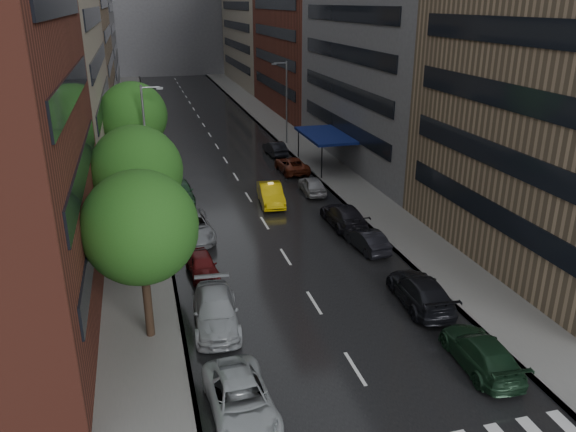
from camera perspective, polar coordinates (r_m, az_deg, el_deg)
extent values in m
plane|color=gray|center=(23.01, 10.72, -20.70)|extent=(220.00, 220.00, 0.00)
cube|color=black|center=(67.46, -7.73, 7.82)|extent=(14.00, 140.00, 0.01)
cube|color=gray|center=(66.94, -15.44, 7.21)|extent=(4.00, 140.00, 0.15)
cube|color=gray|center=(69.12, -0.25, 8.38)|extent=(4.00, 140.00, 0.15)
cube|color=#937A5B|center=(79.61, -20.83, 16.71)|extent=(8.00, 28.00, 22.00)
cube|color=#937A5B|center=(35.79, 26.95, 18.61)|extent=(8.00, 20.00, 30.00)
cube|color=slate|center=(56.33, 9.79, 17.48)|extent=(8.00, 28.00, 24.00)
cube|color=gray|center=(111.66, -3.25, 20.37)|extent=(8.00, 32.00, 28.00)
cylinder|color=#382619|center=(27.34, -14.13, -7.81)|extent=(0.40, 0.40, 4.58)
sphere|color=#1E5116|center=(25.89, -14.80, -1.12)|extent=(5.24, 5.24, 5.24)
cylinder|color=#382619|center=(35.12, -14.59, -1.11)|extent=(0.40, 0.40, 4.72)
sphere|color=#1E5116|center=(33.99, -15.13, 4.42)|extent=(5.39, 5.39, 5.39)
cylinder|color=#382619|center=(50.26, -15.05, 5.64)|extent=(0.40, 0.40, 4.96)
sphere|color=#1E5116|center=(49.45, -15.45, 9.79)|extent=(5.66, 5.66, 5.66)
imported|color=#E1B90B|center=(44.64, -1.76, 2.23)|extent=(2.15, 5.08, 1.63)
imported|color=#A6ACAF|center=(22.96, -4.82, -18.09)|extent=(2.59, 5.29, 1.45)
imported|color=#9BA0A4|center=(28.47, -7.36, -9.55)|extent=(2.58, 5.56, 1.57)
imported|color=#541011|center=(33.49, -8.73, -4.92)|extent=(1.88, 4.05, 1.34)
imported|color=gray|center=(38.79, -9.78, -1.07)|extent=(2.95, 5.88, 1.60)
imported|color=#1A3B24|center=(46.33, -10.81, 2.52)|extent=(2.00, 4.64, 1.56)
imported|color=#152F1D|center=(26.78, 19.01, -12.94)|extent=(2.39, 5.17, 1.46)
imported|color=black|center=(30.83, 13.31, -7.41)|extent=(2.65, 5.66, 1.60)
imported|color=black|center=(36.80, 8.02, -2.39)|extent=(1.82, 4.30, 1.38)
imported|color=black|center=(40.45, 5.69, 0.06)|extent=(2.21, 5.42, 1.57)
imported|color=#949398|center=(47.26, 2.46, 3.18)|extent=(1.96, 4.36, 1.45)
imported|color=maroon|center=(53.23, 0.37, 5.23)|extent=(2.52, 5.18, 1.42)
imported|color=black|center=(59.35, -1.32, 6.90)|extent=(1.88, 4.49, 1.44)
cylinder|color=gray|center=(46.42, -14.24, 7.26)|extent=(0.18, 0.18, 9.00)
cube|color=gray|center=(45.69, -12.92, 12.53)|extent=(0.50, 0.22, 0.16)
cylinder|color=gray|center=(63.20, -0.15, 11.41)|extent=(0.18, 0.18, 9.00)
cube|color=gray|center=(62.29, -1.44, 15.17)|extent=(0.50, 0.22, 0.16)
cube|color=navy|center=(54.43, 3.83, 8.19)|extent=(4.00, 8.00, 0.25)
cylinder|color=black|center=(50.81, 3.45, 5.53)|extent=(0.12, 0.12, 3.00)
cylinder|color=black|center=(57.83, 1.07, 7.47)|extent=(0.12, 0.12, 3.00)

